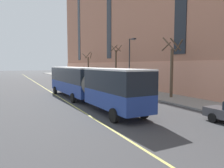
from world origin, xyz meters
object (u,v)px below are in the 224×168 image
parked_car_silver_0 (77,79)px  street_tree_far_downtown (88,67)px  parked_car_silver_2 (119,88)px  street_tree_far_uptown (116,65)px  fire_hydrant (86,81)px  city_bus (86,82)px  street_lamp (130,60)px  parked_car_black_3 (97,84)px  street_tree_mid_block (172,67)px

parked_car_silver_0 → street_tree_far_downtown: street_tree_far_downtown is taller
parked_car_silver_2 → street_tree_far_downtown: street_tree_far_downtown is taller
street_tree_far_uptown → fire_hydrant: street_tree_far_uptown is taller
city_bus → parked_car_silver_2: bearing=35.7°
city_bus → street_tree_far_uptown: bearing=52.0°
city_bus → street_lamp: (7.99, 4.57, 2.49)m
street_lamp → fire_hydrant: size_ratio=10.14×
street_tree_far_uptown → fire_hydrant: size_ratio=10.05×
city_bus → street_tree_far_uptown: (9.84, 12.58, 1.75)m
parked_car_silver_2 → street_lamp: (1.67, 0.03, 3.81)m
parked_car_black_3 → street_tree_far_uptown: street_tree_far_uptown is taller
street_tree_mid_block → street_tree_far_uptown: 14.30m
parked_car_silver_2 → city_bus: bearing=-144.3°
city_bus → parked_car_silver_2: (6.32, 4.54, -1.32)m
fire_hydrant → street_tree_mid_block: bearing=-85.6°
city_bus → street_tree_far_downtown: (9.81, 26.86, 1.34)m
parked_car_black_3 → fire_hydrant: bearing=80.9°
street_tree_far_downtown → street_lamp: bearing=-94.7°
parked_car_silver_0 → city_bus: bearing=-104.7°
city_bus → street_tree_mid_block: (9.81, -1.72, 1.54)m
parked_car_silver_2 → fire_hydrant: parked_car_silver_2 is taller
parked_car_silver_0 → street_tree_mid_block: size_ratio=0.69×
parked_car_black_3 → street_tree_far_downtown: street_tree_far_downtown is taller
street_tree_mid_block → street_lamp: bearing=106.2°
street_lamp → city_bus: bearing=-150.2°
street_tree_far_downtown → street_tree_mid_block: bearing=-90.0°
parked_car_silver_2 → parked_car_black_3: 7.75m
street_tree_far_uptown → parked_car_silver_2: bearing=-113.6°
parked_car_silver_0 → fire_hydrant: bearing=-9.2°
parked_car_silver_0 → parked_car_silver_2: 18.93m
street_tree_far_uptown → street_lamp: (-1.85, -8.01, 0.74)m
parked_car_black_3 → city_bus: bearing=-116.6°
street_lamp → fire_hydrant: bearing=90.3°
parked_car_black_3 → street_tree_mid_block: 14.76m
parked_car_black_3 → fire_hydrant: 11.05m
parked_car_silver_2 → parked_car_black_3: bearing=91.3°
city_bus → parked_car_black_3: 13.80m
fire_hydrant → street_lamp: bearing=-89.7°
street_tree_mid_block → street_lamp: size_ratio=0.94×
fire_hydrant → parked_car_black_3: bearing=-99.1°
city_bus → parked_car_silver_0: 24.30m
parked_car_silver_0 → parked_car_black_3: 11.19m
parked_car_silver_2 → street_tree_mid_block: 7.72m
parked_car_silver_2 → street_tree_far_uptown: (3.52, 8.04, 3.07)m
parked_car_silver_0 → fire_hydrant: parked_car_silver_0 is taller
city_bus → street_tree_mid_block: 10.08m
street_tree_mid_block → street_lamp: street_lamp is taller
street_tree_mid_block → street_lamp: (-1.83, 6.29, 0.94)m
parked_car_silver_2 → street_lamp: street_lamp is taller
street_tree_far_uptown → city_bus: bearing=-128.0°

